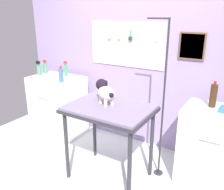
% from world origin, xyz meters
% --- Properties ---
extents(ground, '(4.40, 4.00, 0.04)m').
position_xyz_m(ground, '(0.00, 0.00, -0.02)').
color(ground, silver).
extents(rear_wall_panel, '(4.00, 0.11, 2.30)m').
position_xyz_m(rear_wall_panel, '(0.00, 1.28, 1.16)').
color(rear_wall_panel, '#A08ABD').
rests_on(rear_wall_panel, ground).
extents(grooming_table, '(0.94, 0.68, 0.91)m').
position_xyz_m(grooming_table, '(0.15, 0.29, 0.81)').
color(grooming_table, '#2D2D33').
rests_on(grooming_table, ground).
extents(grooming_arm, '(0.30, 0.11, 1.84)m').
position_xyz_m(grooming_arm, '(0.63, 0.65, 0.86)').
color(grooming_arm, '#2D2D33').
rests_on(grooming_arm, ground).
extents(dog, '(0.35, 0.28, 0.26)m').
position_xyz_m(dog, '(0.05, 0.35, 1.05)').
color(dog, silver).
rests_on(dog, grooming_table).
extents(counter_left, '(0.80, 0.58, 0.94)m').
position_xyz_m(counter_left, '(-1.16, 0.83, 0.47)').
color(counter_left, white).
rests_on(counter_left, ground).
extents(cabinet_right, '(0.68, 0.54, 0.90)m').
position_xyz_m(cabinet_right, '(1.18, 0.83, 0.45)').
color(cabinet_right, white).
rests_on(cabinet_right, ground).
extents(pump_bottle_white, '(0.05, 0.05, 0.24)m').
position_xyz_m(pump_bottle_white, '(-1.08, 0.96, 1.04)').
color(pump_bottle_white, '#3C9C65').
rests_on(pump_bottle_white, counter_left).
extents(spray_bottle_short, '(0.05, 0.05, 0.22)m').
position_xyz_m(spray_bottle_short, '(-1.48, 0.92, 1.03)').
color(spray_bottle_short, '#4B965E').
rests_on(spray_bottle_short, counter_left).
extents(shampoo_bottle, '(0.06, 0.06, 0.22)m').
position_xyz_m(shampoo_bottle, '(-1.49, 0.79, 1.04)').
color(shampoo_bottle, '#4A9C67').
rests_on(shampoo_bottle, counter_left).
extents(conditioner_bottle, '(0.06, 0.06, 0.24)m').
position_xyz_m(conditioner_bottle, '(-0.89, 0.66, 1.04)').
color(conditioner_bottle, '#3F6DC6').
rests_on(conditioner_bottle, counter_left).
extents(soda_bottle, '(0.07, 0.07, 0.29)m').
position_xyz_m(soda_bottle, '(1.11, 0.89, 1.04)').
color(soda_bottle, '#3F2812').
rests_on(soda_bottle, cabinet_right).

